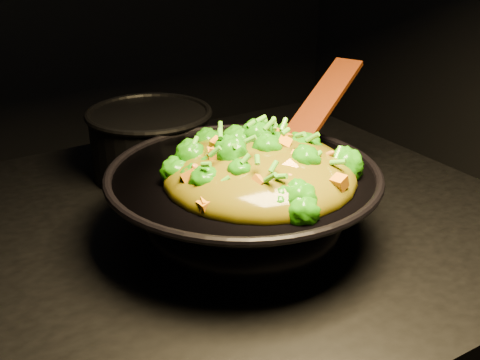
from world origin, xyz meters
TOP-DOWN VIEW (x-y plane):
  - wok at (0.09, -0.08)m, footprint 0.50×0.50m
  - stir_fry at (0.10, -0.11)m, footprint 0.37×0.37m
  - spatula at (0.23, -0.06)m, footprint 0.30×0.18m
  - back_pot at (0.07, 0.23)m, footprint 0.28×0.28m

SIDE VIEW (x-z plane):
  - wok at x=0.09m, z-range 0.90..1.01m
  - back_pot at x=0.07m, z-range 0.90..1.03m
  - stir_fry at x=0.10m, z-range 1.01..1.11m
  - spatula at x=0.23m, z-range 1.00..1.14m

